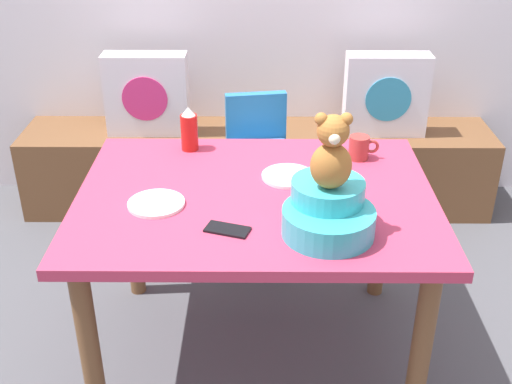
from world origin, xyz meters
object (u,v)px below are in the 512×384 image
pillow_floral_left (147,94)px  teddy_bear (332,153)px  pillow_floral_right (386,95)px  cell_phone (227,229)px  infant_seat_teal (328,212)px  highchair (260,154)px  coffee_mug (360,148)px  dinner_plate_near (156,203)px  dinner_plate_far (288,176)px  dining_table (256,216)px  ketchup_bottle (189,130)px

pillow_floral_left → teddy_bear: (0.83, -1.48, 0.34)m
pillow_floral_right → cell_phone: bearing=-117.8°
infant_seat_teal → pillow_floral_left: bearing=119.2°
highchair → coffee_mug: coffee_mug is taller
teddy_bear → cell_phone: bearing=-179.8°
pillow_floral_left → teddy_bear: 1.73m
pillow_floral_left → dinner_plate_near: 1.33m
pillow_floral_left → dinner_plate_far: 1.31m
dining_table → dinner_plate_far: dinner_plate_far is taller
infant_seat_teal → dinner_plate_near: infant_seat_teal is taller
pillow_floral_left → ketchup_bottle: (0.32, -0.84, 0.15)m
pillow_floral_left → teddy_bear: bearing=-60.8°
dinner_plate_far → pillow_floral_left: bearing=123.1°
coffee_mug → cell_phone: size_ratio=0.83×
highchair → teddy_bear: teddy_bear is taller
infant_seat_teal → dinner_plate_far: bearing=106.4°
ketchup_bottle → dinner_plate_near: size_ratio=0.92×
highchair → coffee_mug: (0.40, -0.51, 0.27)m
dinner_plate_near → highchair: bearing=68.0°
pillow_floral_right → infant_seat_teal: (-0.45, -1.48, 0.13)m
pillow_floral_left → infant_seat_teal: same height
coffee_mug → teddy_bear: bearing=-107.9°
pillow_floral_right → dinner_plate_near: (-1.03, -1.31, 0.07)m
dining_table → ketchup_bottle: bearing=125.8°
teddy_bear → dinner_plate_near: (-0.58, 0.17, -0.27)m
pillow_floral_right → cell_phone: size_ratio=3.06×
dinner_plate_near → teddy_bear: bearing=-16.0°
pillow_floral_right → cell_phone: (-0.78, -1.48, 0.06)m
pillow_floral_right → coffee_mug: size_ratio=3.67×
dinner_plate_near → cell_phone: bearing=-33.2°
ketchup_bottle → pillow_floral_right: bearing=41.0°
pillow_floral_right → teddy_bear: size_ratio=1.76×
pillow_floral_right → dinner_plate_far: bearing=-117.3°
cell_phone → pillow_floral_left: bearing=36.9°
teddy_bear → highchair: bearing=101.8°
coffee_mug → dinner_plate_far: 0.34m
pillow_floral_left → cell_phone: (0.50, -1.48, 0.06)m
infant_seat_teal → highchair: bearing=101.8°
dinner_plate_near → infant_seat_teal: bearing=-16.0°
infant_seat_teal → ketchup_bottle: 0.82m
pillow_floral_right → dinner_plate_far: 1.23m
highchair → pillow_floral_right: bearing=31.7°
dinner_plate_near → dinner_plate_far: same height
ketchup_bottle → coffee_mug: 0.69m
teddy_bear → dinner_plate_near: 0.66m
dinner_plate_far → cell_phone: (-0.21, -0.38, -0.00)m
pillow_floral_left → coffee_mug: 1.37m
pillow_floral_left → dinner_plate_near: size_ratio=2.20×
highchair → infant_seat_teal: bearing=-78.2°
pillow_floral_left → dining_table: size_ratio=0.34×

